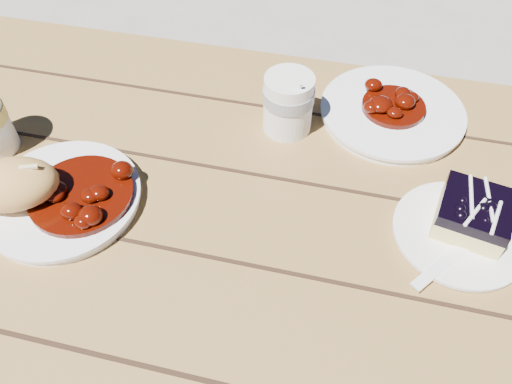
% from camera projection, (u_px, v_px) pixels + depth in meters
% --- Properties ---
extents(ground, '(60.00, 60.00, 0.00)m').
position_uv_depth(ground, '(186.00, 376.00, 1.32)').
color(ground, gray).
rests_on(ground, ground).
extents(picnic_table, '(2.00, 1.55, 0.75)m').
position_uv_depth(picnic_table, '(150.00, 254.00, 0.87)').
color(picnic_table, brown).
rests_on(picnic_table, ground).
extents(main_plate, '(0.22, 0.22, 0.02)m').
position_uv_depth(main_plate, '(63.00, 199.00, 0.73)').
color(main_plate, white).
rests_on(main_plate, picnic_table).
extents(goulash_stew, '(0.15, 0.15, 0.04)m').
position_uv_depth(goulash_stew, '(78.00, 187.00, 0.70)').
color(goulash_stew, '#450A02').
rests_on(goulash_stew, main_plate).
extents(bread_roll, '(0.15, 0.13, 0.07)m').
position_uv_depth(bread_roll, '(11.00, 184.00, 0.69)').
color(bread_roll, '#DFA555').
rests_on(bread_roll, main_plate).
extents(dessert_plate, '(0.18, 0.18, 0.01)m').
position_uv_depth(dessert_plate, '(459.00, 234.00, 0.69)').
color(dessert_plate, white).
rests_on(dessert_plate, picnic_table).
extents(blueberry_cake, '(0.11, 0.11, 0.05)m').
position_uv_depth(blueberry_cake, '(473.00, 214.00, 0.68)').
color(blueberry_cake, '#EEDC82').
rests_on(blueberry_cake, dessert_plate).
extents(fork_dessert, '(0.12, 0.14, 0.00)m').
position_uv_depth(fork_dessert, '(446.00, 261.00, 0.65)').
color(fork_dessert, white).
rests_on(fork_dessert, dessert_plate).
extents(coffee_cup, '(0.08, 0.08, 0.10)m').
position_uv_depth(coffee_cup, '(288.00, 104.00, 0.80)').
color(coffee_cup, white).
rests_on(coffee_cup, picnic_table).
extents(second_plate, '(0.24, 0.24, 0.02)m').
position_uv_depth(second_plate, '(392.00, 113.00, 0.85)').
color(second_plate, white).
rests_on(second_plate, picnic_table).
extents(second_stew, '(0.11, 0.11, 0.04)m').
position_uv_depth(second_stew, '(395.00, 99.00, 0.83)').
color(second_stew, '#450A02').
rests_on(second_stew, second_plate).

